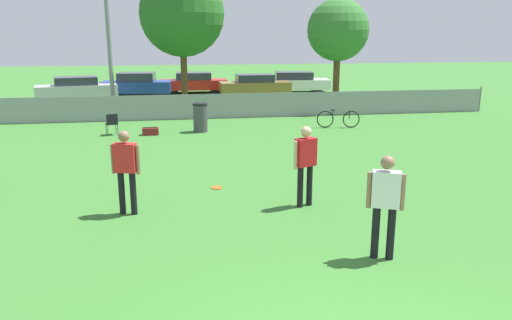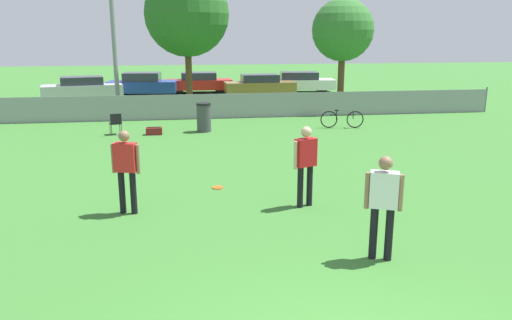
% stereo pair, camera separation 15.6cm
% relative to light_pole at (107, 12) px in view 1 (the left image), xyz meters
% --- Properties ---
extents(fence_backline, '(26.01, 0.07, 1.21)m').
position_rel_light_pole_xyz_m(fence_backline, '(4.58, -1.90, -4.09)').
color(fence_backline, gray).
rests_on(fence_backline, ground_plane).
extents(light_pole, '(0.90, 0.36, 7.80)m').
position_rel_light_pole_xyz_m(light_pole, '(0.00, 0.00, 0.00)').
color(light_pole, gray).
rests_on(light_pole, ground_plane).
extents(tree_near_pole, '(4.11, 4.11, 6.69)m').
position_rel_light_pole_xyz_m(tree_near_pole, '(3.37, 1.29, -0.03)').
color(tree_near_pole, brown).
rests_on(tree_near_pole, ground_plane).
extents(tree_far_right, '(2.96, 2.96, 5.36)m').
position_rel_light_pole_xyz_m(tree_far_right, '(10.72, -0.34, -0.80)').
color(tree_far_right, brown).
rests_on(tree_far_right, ground_plane).
extents(player_thrower_red, '(0.59, 0.35, 1.76)m').
position_rel_light_pole_xyz_m(player_thrower_red, '(1.71, -13.89, -3.60)').
color(player_thrower_red, black).
rests_on(player_thrower_red, ground_plane).
extents(player_defender_red, '(0.57, 0.37, 1.76)m').
position_rel_light_pole_xyz_m(player_defender_red, '(5.47, -14.02, -3.60)').
color(player_defender_red, black).
rests_on(player_defender_red, ground_plane).
extents(player_receiver_white, '(0.57, 0.38, 1.76)m').
position_rel_light_pole_xyz_m(player_receiver_white, '(6.06, -16.80, -3.60)').
color(player_receiver_white, black).
rests_on(player_receiver_white, ground_plane).
extents(frisbee_disc, '(0.27, 0.27, 0.03)m').
position_rel_light_pole_xyz_m(frisbee_disc, '(3.69, -12.41, -4.63)').
color(frisbee_disc, '#E5591E').
rests_on(frisbee_disc, ground_plane).
extents(folding_chair_sideline, '(0.51, 0.51, 0.81)m').
position_rel_light_pole_xyz_m(folding_chair_sideline, '(0.46, -5.10, -4.17)').
color(folding_chair_sideline, '#333338').
rests_on(folding_chair_sideline, ground_plane).
extents(bicycle_sideline, '(1.72, 0.45, 0.73)m').
position_rel_light_pole_xyz_m(bicycle_sideline, '(9.29, -5.01, -4.29)').
color(bicycle_sideline, black).
rests_on(bicycle_sideline, ground_plane).
extents(trash_bin, '(0.57, 0.57, 1.11)m').
position_rel_light_pole_xyz_m(trash_bin, '(3.76, -4.97, -4.09)').
color(trash_bin, '#3F3F44').
rests_on(trash_bin, ground_plane).
extents(gear_bag_sideline, '(0.59, 0.33, 0.29)m').
position_rel_light_pole_xyz_m(gear_bag_sideline, '(1.87, -5.29, -4.51)').
color(gear_bag_sideline, maroon).
rests_on(gear_bag_sideline, ground_plane).
extents(parked_car_silver, '(4.71, 2.58, 1.32)m').
position_rel_light_pole_xyz_m(parked_car_silver, '(-2.68, 6.14, -3.98)').
color(parked_car_silver, black).
rests_on(parked_car_silver, ground_plane).
extents(parked_car_blue, '(4.33, 2.20, 1.40)m').
position_rel_light_pole_xyz_m(parked_car_blue, '(0.63, 7.72, -3.97)').
color(parked_car_blue, black).
rests_on(parked_car_blue, ground_plane).
extents(parked_car_red, '(4.26, 1.74, 1.31)m').
position_rel_light_pole_xyz_m(parked_car_red, '(4.14, 8.57, -3.99)').
color(parked_car_red, black).
rests_on(parked_car_red, ground_plane).
extents(parked_car_tan, '(4.33, 1.72, 1.29)m').
position_rel_light_pole_xyz_m(parked_car_tan, '(7.81, 6.57, -4.00)').
color(parked_car_tan, black).
rests_on(parked_car_tan, ground_plane).
extents(parked_car_white, '(4.75, 2.31, 1.32)m').
position_rel_light_pole_xyz_m(parked_car_white, '(10.59, 7.83, -3.98)').
color(parked_car_white, black).
rests_on(parked_car_white, ground_plane).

